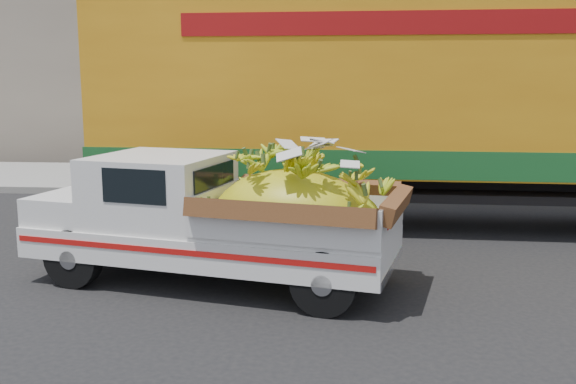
{
  "coord_description": "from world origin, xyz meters",
  "views": [
    {
      "loc": [
        0.12,
        -7.42,
        2.52
      ],
      "look_at": [
        -0.61,
        0.58,
        1.1
      ],
      "focal_mm": 40.0,
      "sensor_mm": 36.0,
      "label": 1
    }
  ],
  "objects": [
    {
      "name": "ground",
      "position": [
        0.0,
        0.0,
        0.0
      ],
      "size": [
        100.0,
        100.0,
        0.0
      ],
      "primitive_type": "plane",
      "color": "black",
      "rests_on": "ground"
    },
    {
      "name": "curb",
      "position": [
        0.0,
        6.2,
        0.07
      ],
      "size": [
        60.0,
        0.25,
        0.15
      ],
      "primitive_type": "cube",
      "color": "gray",
      "rests_on": "ground"
    },
    {
      "name": "sidewalk",
      "position": [
        0.0,
        8.3,
        0.07
      ],
      "size": [
        60.0,
        4.0,
        0.14
      ],
      "primitive_type": "cube",
      "color": "gray",
      "rests_on": "ground"
    },
    {
      "name": "building_left",
      "position": [
        -8.0,
        14.2,
        2.5
      ],
      "size": [
        18.0,
        6.0,
        5.0
      ],
      "primitive_type": "cube",
      "color": "gray",
      "rests_on": "ground"
    },
    {
      "name": "pickup_truck",
      "position": [
        -1.18,
        0.15,
        0.85
      ],
      "size": [
        4.76,
        2.59,
        1.58
      ],
      "rotation": [
        0.0,
        0.0,
        -0.22
      ],
      "color": "black",
      "rests_on": "ground"
    },
    {
      "name": "semi_trailer",
      "position": [
        1.8,
        3.74,
        2.12
      ],
      "size": [
        12.02,
        2.8,
        3.8
      ],
      "rotation": [
        0.0,
        0.0,
        -0.02
      ],
      "color": "black",
      "rests_on": "ground"
    }
  ]
}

